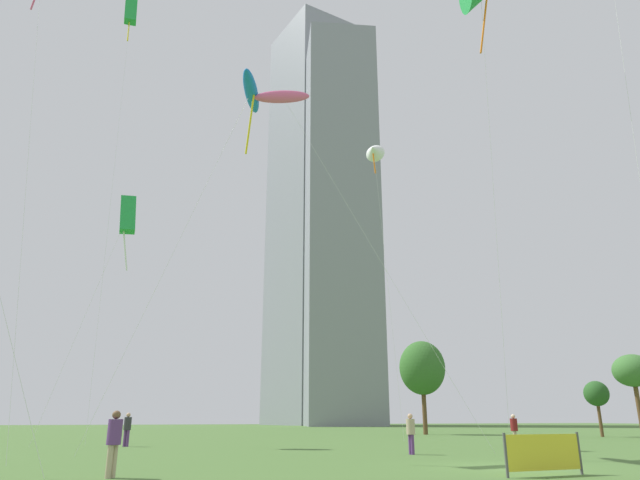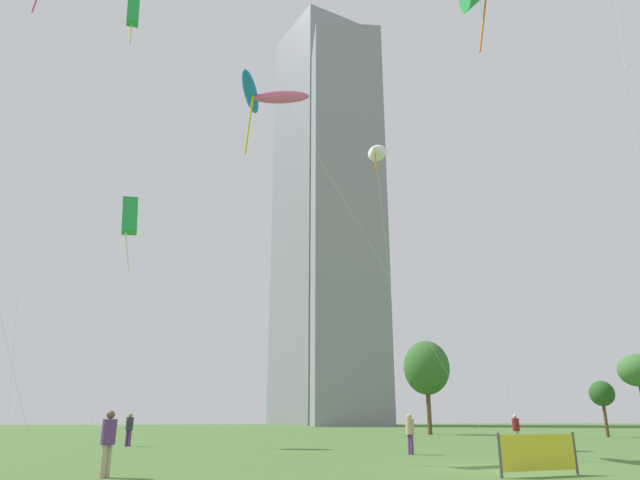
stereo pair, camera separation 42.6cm
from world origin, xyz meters
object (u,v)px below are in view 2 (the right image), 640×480
Objects in this scene: kite_flying_6 at (375,150)px; event_banner at (538,453)px; person_standing_1 at (129,427)px; kite_flying_7 at (133,12)px; person_standing_0 at (108,438)px; park_tree_1 at (602,394)px; kite_flying_0 at (283,97)px; park_tree_2 at (638,371)px; distant_highrise_0 at (345,219)px; person_standing_3 at (516,428)px; person_standing_2 at (410,431)px; distant_highrise_1 at (316,208)px; kite_flying_8 at (250,93)px; park_tree_0 at (427,368)px; kite_flying_1 at (130,216)px.

kite_flying_6 is 29.08m from event_banner.
kite_flying_7 is (-2.73, 4.03, 31.46)m from person_standing_1.
event_banner is (11.52, -3.55, -0.39)m from person_standing_0.
kite_flying_0 is at bearing -158.02° from park_tree_1.
person_standing_0 is at bearing -155.47° from park_tree_2.
distant_highrise_0 reaches higher than park_tree_1.
person_standing_3 is 21.30m from kite_flying_6.
person_standing_2 is 0.09× the size of kite_flying_0.
kite_flying_7 reaches higher than person_standing_2.
kite_flying_0 is 117.70m from distant_highrise_1.
kite_flying_0 is (7.23, 9.44, 17.87)m from person_standing_0.
kite_flying_8 is at bearing -144.06° from kite_flying_6.
park_tree_0 is 42.55m from event_banner.
park_tree_0 is at bearing 20.80° from kite_flying_7.
park_tree_2 is at bearing 15.20° from kite_flying_8.
park_tree_0 is (29.69, 34.48, 5.46)m from person_standing_0.
distant_highrise_1 is (44.85, 114.96, 53.96)m from person_standing_0.
kite_flying_8 is 0.17× the size of distant_highrise_1.
park_tree_0 is (13.23, 17.54, -14.19)m from kite_flying_6.
person_standing_3 is 119.87m from distant_highrise_1.
event_banner is at bearing -66.98° from person_standing_0.
event_banner is at bearing -103.53° from kite_flying_6.
kite_flying_1 is (-0.36, 19.03, 13.09)m from person_standing_0.
person_standing_0 is 0.19× the size of park_tree_0.
kite_flying_0 reaches higher than event_banner.
kite_flying_8 is 22.53m from event_banner.
person_standing_2 is at bearing -8.45° from person_standing_1.
person_standing_1 is 24.46m from event_banner.
park_tree_2 is at bearing 36.74° from person_standing_1.
distant_highrise_0 is (44.90, 78.11, 44.81)m from person_standing_1.
person_standing_1 is 33.39m from park_tree_0.
distant_highrise_1 is (39.58, 106.13, 36.60)m from kite_flying_8.
distant_highrise_0 is at bearing 97.13° from person_standing_1.
kite_flying_7 reaches higher than park_tree_1.
park_tree_0 is 0.08× the size of distant_highrise_1.
distant_highrise_0 is 20.53m from distant_highrise_1.
person_standing_3 is (8.84, 4.05, 0.01)m from person_standing_2.
kite_flying_0 is 12.02m from kite_flying_6.
park_tree_0 is 3.37× the size of event_banner.
kite_flying_8 reaches higher than person_standing_1.
event_banner is at bearing -13.53° from person_standing_2.
kite_flying_6 reaches higher than person_standing_1.
event_banner is (-28.52, -21.83, -4.61)m from park_tree_2.
person_standing_0 is at bearing -69.84° from person_standing_2.
distant_highrise_0 is (38.55, 87.14, 27.00)m from kite_flying_0.
kite_flying_6 is at bearing -89.51° from person_standing_3.
kite_flying_1 reaches higher than park_tree_1.
person_standing_0 is at bearing -130.73° from park_tree_0.
person_standing_0 is 0.99× the size of person_standing_3.
distant_highrise_1 reaches higher than park_tree_0.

